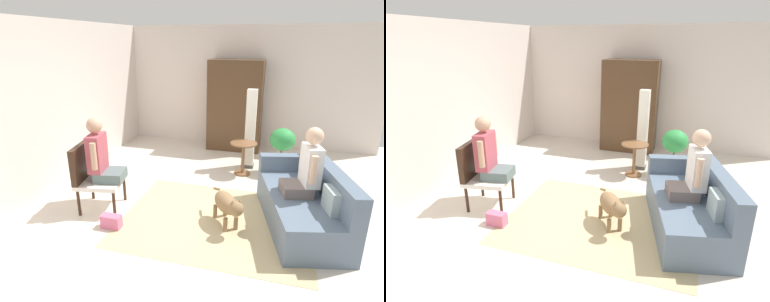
# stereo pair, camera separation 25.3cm
# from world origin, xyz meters

# --- Properties ---
(ground_plane) EXTENTS (7.82, 7.82, 0.00)m
(ground_plane) POSITION_xyz_m (0.00, 0.00, 0.00)
(ground_plane) COLOR beige
(back_wall) EXTENTS (5.84, 0.12, 2.65)m
(back_wall) POSITION_xyz_m (0.00, 3.32, 1.32)
(back_wall) COLOR silver
(back_wall) RESTS_ON ground
(left_wall) EXTENTS (0.12, 7.12, 2.65)m
(left_wall) POSITION_xyz_m (-2.68, 0.30, 1.32)
(left_wall) COLOR silver
(left_wall) RESTS_ON ground
(area_rug) EXTENTS (2.51, 2.01, 0.01)m
(area_rug) POSITION_xyz_m (0.14, -0.23, 0.00)
(area_rug) COLOR #C6B284
(area_rug) RESTS_ON ground
(couch) EXTENTS (1.23, 1.92, 0.84)m
(couch) POSITION_xyz_m (1.27, 0.01, 0.31)
(couch) COLOR slate
(couch) RESTS_ON ground
(armchair) EXTENTS (0.71, 0.71, 0.96)m
(armchair) POSITION_xyz_m (-1.64, -0.37, 0.55)
(armchair) COLOR #382316
(armchair) RESTS_ON ground
(person_on_couch) EXTENTS (0.50, 0.51, 0.88)m
(person_on_couch) POSITION_xyz_m (1.25, -0.03, 0.82)
(person_on_couch) COLOR #6E615E
(person_on_armchair) EXTENTS (0.51, 0.52, 0.90)m
(person_on_armchair) POSITION_xyz_m (-1.48, -0.33, 0.81)
(person_on_armchair) COLOR slate
(round_end_table) EXTENTS (0.47, 0.47, 0.60)m
(round_end_table) POSITION_xyz_m (0.28, 1.47, 0.38)
(round_end_table) COLOR brown
(round_end_table) RESTS_ON ground
(dog) EXTENTS (0.52, 0.72, 0.51)m
(dog) POSITION_xyz_m (0.32, -0.33, 0.32)
(dog) COLOR olive
(dog) RESTS_ON ground
(potted_plant) EXTENTS (0.45, 0.45, 0.84)m
(potted_plant) POSITION_xyz_m (0.94, 1.73, 0.53)
(potted_plant) COLOR #996047
(potted_plant) RESTS_ON ground
(column_lamp) EXTENTS (0.20, 0.20, 1.49)m
(column_lamp) POSITION_xyz_m (0.34, 1.86, 0.74)
(column_lamp) COLOR #4C4742
(column_lamp) RESTS_ON ground
(armoire_cabinet) EXTENTS (1.15, 0.56, 1.95)m
(armoire_cabinet) POSITION_xyz_m (-0.12, 2.91, 0.97)
(armoire_cabinet) COLOR #4C331E
(armoire_cabinet) RESTS_ON ground
(handbag) EXTENTS (0.26, 0.13, 0.18)m
(handbag) POSITION_xyz_m (-1.12, -0.79, 0.09)
(handbag) COLOR #D8668C
(handbag) RESTS_ON ground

